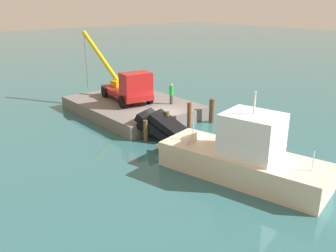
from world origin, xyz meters
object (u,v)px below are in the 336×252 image
object	(u,v)px
dock_worker	(171,94)
salvaged_car	(167,130)
crane_truck	(129,87)
moored_yacht	(222,159)

from	to	relation	value
dock_worker	salvaged_car	world-z (taller)	dock_worker
crane_truck	moored_yacht	distance (m)	12.89
dock_worker	salvaged_car	xyz separation A→B (m)	(4.02, -3.82, -1.20)
crane_truck	salvaged_car	distance (m)	7.13
dock_worker	salvaged_car	size ratio (longest dim) A/B	0.37
salvaged_car	moored_yacht	size ratio (longest dim) A/B	0.41
salvaged_car	crane_truck	bearing A→B (deg)	168.01
crane_truck	moored_yacht	world-z (taller)	crane_truck
dock_worker	moored_yacht	bearing A→B (deg)	-25.30
crane_truck	dock_worker	size ratio (longest dim) A/B	5.13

